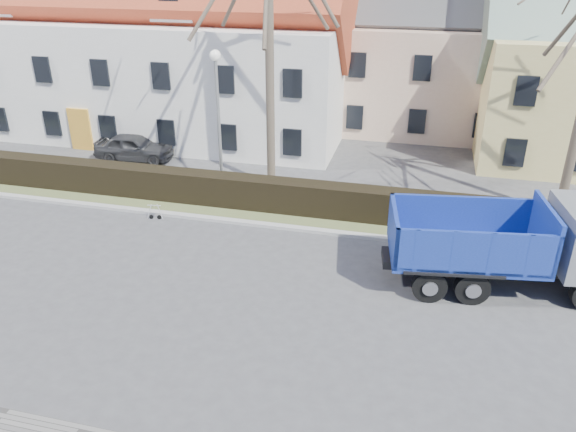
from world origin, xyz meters
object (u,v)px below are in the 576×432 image
(streetlight, at_px, (219,126))
(parked_car_a, at_px, (134,147))
(dump_truck, at_px, (497,244))
(cart_frame, at_px, (149,211))

(streetlight, relative_size, parked_car_a, 1.60)
(parked_car_a, bearing_deg, dump_truck, -119.88)
(streetlight, xyz_separation_m, parked_car_a, (-5.81, 3.15, -2.45))
(streetlight, bearing_deg, parked_car_a, 151.49)
(streetlight, relative_size, cart_frame, 8.30)
(dump_truck, distance_m, cart_frame, 12.89)
(dump_truck, xyz_separation_m, parked_car_a, (-16.52, 7.76, -0.81))
(parked_car_a, bearing_deg, streetlight, -123.22)
(dump_truck, height_order, cart_frame, dump_truck)
(dump_truck, distance_m, parked_car_a, 18.27)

